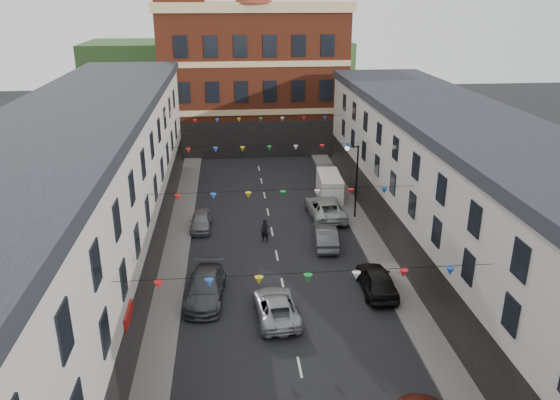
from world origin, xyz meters
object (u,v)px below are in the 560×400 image
object	(u,v)px
car_left_d	(205,288)
pedestrian	(265,231)
street_lamp	(354,172)
white_van	(329,186)
car_right_d	(377,280)
moving_car	(276,307)
car_left_e	(201,221)
car_right_e	(326,236)
car_right_f	(325,208)

from	to	relation	value
car_left_d	pedestrian	world-z (taller)	pedestrian
street_lamp	white_van	distance (m)	5.66
car_right_d	moving_car	distance (m)	6.59
pedestrian	white_van	bearing A→B (deg)	77.20
street_lamp	car_left_e	distance (m)	12.32
white_van	car_right_e	bearing A→B (deg)	-98.55
street_lamp	car_right_e	xyz separation A→B (m)	(-2.95, -4.74, -3.19)
car_left_e	car_right_f	distance (m)	9.87
car_left_e	moving_car	distance (m)	13.47
car_left_d	car_right_f	bearing A→B (deg)	57.06
car_right_e	white_van	world-z (taller)	white_van
street_lamp	car_right_d	world-z (taller)	street_lamp
car_right_e	moving_car	xyz separation A→B (m)	(-4.33, -8.82, -0.05)
car_right_d	street_lamp	bearing A→B (deg)	-94.51
car_left_e	car_right_f	xyz separation A→B (m)	(9.78, 1.37, 0.15)
street_lamp	white_van	xyz separation A→B (m)	(-0.95, 4.80, -2.85)
car_left_d	car_right_d	size ratio (longest dim) A/B	1.13
car_right_d	car_right_f	distance (m)	11.93
car_right_d	car_right_e	bearing A→B (deg)	-73.36
car_right_d	car_right_f	world-z (taller)	car_right_f
street_lamp	moving_car	distance (m)	15.73
car_left_e	white_van	size ratio (longest dim) A/B	0.79
street_lamp	white_van	bearing A→B (deg)	101.20
car_right_f	car_left_e	bearing A→B (deg)	5.63
car_left_d	car_right_f	world-z (taller)	car_right_f
street_lamp	car_left_e	world-z (taller)	street_lamp
car_right_e	pedestrian	xyz separation A→B (m)	(-4.24, 1.01, 0.16)
street_lamp	car_left_e	bearing A→B (deg)	-175.71
moving_car	white_van	world-z (taller)	white_van
car_right_d	car_right_f	xyz separation A→B (m)	(-1.02, 11.89, 0.01)
car_right_f	moving_car	distance (m)	14.97
car_left_d	white_van	bearing A→B (deg)	62.36
street_lamp	car_right_f	size ratio (longest dim) A/B	1.05
car_right_e	moving_car	distance (m)	9.83
street_lamp	car_right_f	distance (m)	3.77
car_left_d	moving_car	size ratio (longest dim) A/B	1.09
car_left_d	car_right_f	xyz separation A→B (m)	(9.14, 11.78, 0.04)
moving_car	white_van	bearing A→B (deg)	-113.63
car_right_e	moving_car	world-z (taller)	car_right_e
car_left_e	moving_car	world-z (taller)	moving_car
street_lamp	car_right_d	size ratio (longest dim) A/B	1.30
car_left_e	white_van	xyz separation A→B (m)	(10.90, 5.69, 0.41)
car_right_f	white_van	world-z (taller)	white_van
car_right_e	street_lamp	bearing A→B (deg)	-116.74
street_lamp	pedestrian	xyz separation A→B (m)	(-7.19, -3.73, -3.03)
car_left_e	moving_car	bearing A→B (deg)	-68.50
car_left_e	car_right_f	world-z (taller)	car_right_f
street_lamp	car_right_e	bearing A→B (deg)	-121.92
moving_car	pedestrian	xyz separation A→B (m)	(0.09, 9.83, 0.20)
pedestrian	car_left_d	bearing A→B (deg)	-94.60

